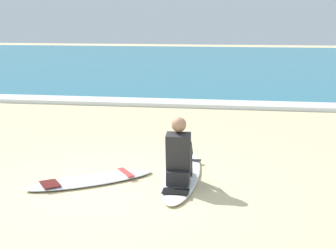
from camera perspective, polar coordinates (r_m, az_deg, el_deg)
The scene contains 6 objects.
ground_plane at distance 6.96m, azimuth -5.88°, elevation -7.58°, with size 80.00×80.00×0.00m, color beige.
sea at distance 27.14m, azimuth 5.53°, elevation 7.29°, with size 80.00×28.00×0.10m, color teal.
breaking_foam at distance 13.59m, azimuth 1.72°, elevation 2.49°, with size 80.00×0.90×0.11m, color white.
surfboard_main at distance 7.43m, azimuth 1.65°, elevation -5.93°, with size 0.58×2.55×0.08m.
surfer_seated at distance 6.94m, azimuth 1.29°, elevation -3.80°, with size 0.39×0.71×0.95m.
surfboard_spare_near at distance 7.31m, azimuth -8.87°, elevation -6.38°, with size 1.86×1.57×0.08m.
Camera 1 is at (1.74, -6.32, 2.35)m, focal length 52.28 mm.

